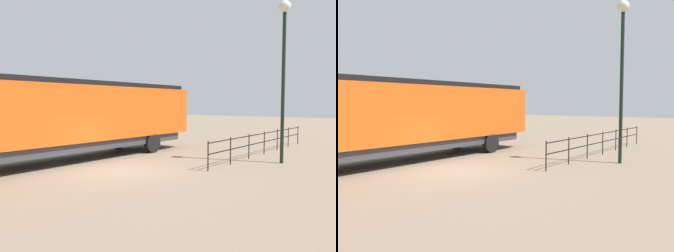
{
  "view_description": "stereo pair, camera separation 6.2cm",
  "coord_description": "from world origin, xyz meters",
  "views": [
    {
      "loc": [
        10.04,
        -9.64,
        2.76
      ],
      "look_at": [
        1.69,
        1.15,
        1.86
      ],
      "focal_mm": 36.4,
      "sensor_mm": 36.0,
      "label": 1
    },
    {
      "loc": [
        10.09,
        -9.6,
        2.76
      ],
      "look_at": [
        1.69,
        1.15,
        1.86
      ],
      "focal_mm": 36.4,
      "sensor_mm": 36.0,
      "label": 2
    }
  ],
  "objects": [
    {
      "name": "locomotive",
      "position": [
        -3.75,
        -0.18,
        2.18
      ],
      "size": [
        3.12,
        17.78,
        3.86
      ],
      "color": "#D15114",
      "rests_on": "ground_plane"
    },
    {
      "name": "lamp_post",
      "position": [
        4.63,
        5.97,
        5.19
      ],
      "size": [
        0.54,
        0.54,
        7.41
      ],
      "color": "black",
      "rests_on": "ground_plane"
    },
    {
      "name": "platform_fence",
      "position": [
        2.9,
        8.16,
        0.81
      ],
      "size": [
        0.05,
        11.87,
        1.25
      ],
      "color": "black",
      "rests_on": "ground_plane"
    },
    {
      "name": "ground_plane",
      "position": [
        0.0,
        0.0,
        0.0
      ],
      "size": [
        120.0,
        120.0,
        0.0
      ],
      "primitive_type": "plane",
      "color": "#84705B"
    }
  ]
}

